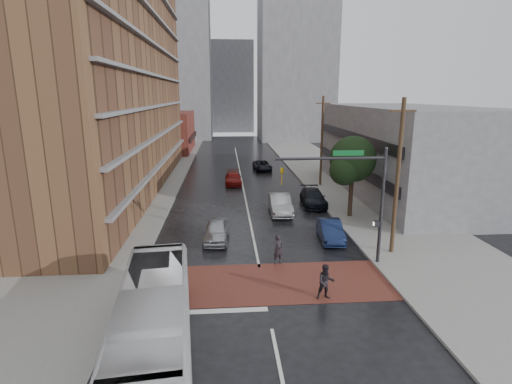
{
  "coord_description": "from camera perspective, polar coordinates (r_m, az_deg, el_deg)",
  "views": [
    {
      "loc": [
        -1.92,
        -19.67,
        10.17
      ],
      "look_at": [
        0.18,
        7.38,
        3.5
      ],
      "focal_mm": 28.0,
      "sensor_mm": 36.0,
      "label": 1
    }
  ],
  "objects": [
    {
      "name": "ground",
      "position": [
        22.22,
        1.05,
        -13.42
      ],
      "size": [
        160.0,
        160.0,
        0.0
      ],
      "primitive_type": "plane",
      "color": "black",
      "rests_on": "ground"
    },
    {
      "name": "crosswalk",
      "position": [
        22.66,
        0.93,
        -12.82
      ],
      "size": [
        14.0,
        5.0,
        0.02
      ],
      "primitive_type": "cube",
      "color": "maroon",
      "rests_on": "ground"
    },
    {
      "name": "sidewalk_west",
      "position": [
        46.79,
        -16.14,
        0.8
      ],
      "size": [
        9.0,
        90.0,
        0.15
      ],
      "primitive_type": "cube",
      "color": "gray",
      "rests_on": "ground"
    },
    {
      "name": "sidewalk_east",
      "position": [
        47.72,
        12.01,
        1.29
      ],
      "size": [
        9.0,
        90.0,
        0.15
      ],
      "primitive_type": "cube",
      "color": "gray",
      "rests_on": "ground"
    },
    {
      "name": "apartment_block",
      "position": [
        45.47,
        -20.86,
        17.79
      ],
      "size": [
        10.0,
        44.0,
        28.0
      ],
      "primitive_type": "cube",
      "color": "brown",
      "rests_on": "ground"
    },
    {
      "name": "storefront_west",
      "position": [
        74.65,
        -12.31,
        8.37
      ],
      "size": [
        8.0,
        16.0,
        7.0
      ],
      "primitive_type": "cube",
      "color": "maroon",
      "rests_on": "ground"
    },
    {
      "name": "building_east",
      "position": [
        44.1,
        20.4,
        5.56
      ],
      "size": [
        11.0,
        26.0,
        9.0
      ],
      "primitive_type": "cube",
      "color": "gray",
      "rests_on": "ground"
    },
    {
      "name": "distant_tower_west",
      "position": [
        98.58,
        -11.99,
        16.91
      ],
      "size": [
        18.0,
        16.0,
        32.0
      ],
      "primitive_type": "cube",
      "color": "gray",
      "rests_on": "ground"
    },
    {
      "name": "distant_tower_east",
      "position": [
        93.37,
        5.7,
        18.56
      ],
      "size": [
        16.0,
        14.0,
        36.0
      ],
      "primitive_type": "cube",
      "color": "gray",
      "rests_on": "ground"
    },
    {
      "name": "distant_tower_center",
      "position": [
        114.7,
        -3.59,
        14.7
      ],
      "size": [
        12.0,
        10.0,
        24.0
      ],
      "primitive_type": "cube",
      "color": "gray",
      "rests_on": "ground"
    },
    {
      "name": "street_tree",
      "position": [
        33.82,
        13.65,
        4.17
      ],
      "size": [
        4.2,
        4.1,
        6.9
      ],
      "color": "#332319",
      "rests_on": "ground"
    },
    {
      "name": "signal_mast",
      "position": [
        24.11,
        14.49,
        0.33
      ],
      "size": [
        6.5,
        0.3,
        7.2
      ],
      "color": "#2D2D33",
      "rests_on": "ground"
    },
    {
      "name": "utility_pole_near",
      "position": [
        26.47,
        19.57,
        2.05
      ],
      "size": [
        1.6,
        0.26,
        10.0
      ],
      "color": "#473321",
      "rests_on": "ground"
    },
    {
      "name": "utility_pole_far",
      "position": [
        45.25,
        9.38,
        7.24
      ],
      "size": [
        1.6,
        0.26,
        10.0
      ],
      "color": "#473321",
      "rests_on": "ground"
    },
    {
      "name": "transit_bus",
      "position": [
        16.27,
        -14.41,
        -18.48
      ],
      "size": [
        3.85,
        11.65,
        3.19
      ],
      "primitive_type": "imported",
      "rotation": [
        0.0,
        0.0,
        0.1
      ],
      "color": "silver",
      "rests_on": "ground"
    },
    {
      "name": "pedestrian_a",
      "position": [
        24.68,
        3.22,
        -8.19
      ],
      "size": [
        0.8,
        0.68,
        1.87
      ],
      "primitive_type": "imported",
      "rotation": [
        0.0,
        0.0,
        0.4
      ],
      "color": "black",
      "rests_on": "ground"
    },
    {
      "name": "pedestrian_b",
      "position": [
        20.98,
        9.95,
        -12.55
      ],
      "size": [
        0.92,
        0.73,
        1.86
      ],
      "primitive_type": "imported",
      "rotation": [
        0.0,
        0.0,
        0.03
      ],
      "color": "black",
      "rests_on": "ground"
    },
    {
      "name": "car_travel_a",
      "position": [
        28.56,
        -5.69,
        -5.58
      ],
      "size": [
        1.97,
        4.34,
        1.45
      ],
      "primitive_type": "imported",
      "rotation": [
        0.0,
        0.0,
        -0.06
      ],
      "color": "#ABAEB3",
      "rests_on": "ground"
    },
    {
      "name": "car_travel_b",
      "position": [
        34.85,
        3.46,
        -1.75
      ],
      "size": [
        1.86,
        5.12,
        1.68
      ],
      "primitive_type": "imported",
      "rotation": [
        0.0,
        0.0,
        -0.02
      ],
      "color": "#ABB0B3",
      "rests_on": "ground"
    },
    {
      "name": "car_travel_c",
      "position": [
        46.35,
        -3.27,
        1.96
      ],
      "size": [
        1.91,
        4.65,
        1.35
      ],
      "primitive_type": "imported",
      "rotation": [
        0.0,
        0.0,
        0.01
      ],
      "color": "maroon",
      "rests_on": "ground"
    },
    {
      "name": "suv_travel",
      "position": [
        54.7,
        0.9,
        3.8
      ],
      "size": [
        2.5,
        4.9,
        1.32
      ],
      "primitive_type": "imported",
      "rotation": [
        0.0,
        0.0,
        0.07
      ],
      "color": "black",
      "rests_on": "ground"
    },
    {
      "name": "car_parked_near",
      "position": [
        29.07,
        10.57,
        -5.42
      ],
      "size": [
        1.85,
        4.42,
        1.42
      ],
      "primitive_type": "imported",
      "rotation": [
        0.0,
        0.0,
        -0.08
      ],
      "color": "#121D40",
      "rests_on": "ground"
    },
    {
      "name": "car_parked_mid",
      "position": [
        37.78,
        8.17,
        -0.79
      ],
      "size": [
        2.29,
        5.17,
        1.48
      ],
      "primitive_type": "imported",
      "rotation": [
        0.0,
        0.0,
        -0.04
      ],
      "color": "black",
      "rests_on": "ground"
    },
    {
      "name": "car_parked_far",
      "position": [
        37.82,
        8.27,
        -0.88
      ],
      "size": [
        1.96,
        4.08,
        1.34
      ],
      "primitive_type": "imported",
      "rotation": [
        0.0,
        0.0,
        0.1
      ],
      "color": "#A0A4A8",
      "rests_on": "ground"
    }
  ]
}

